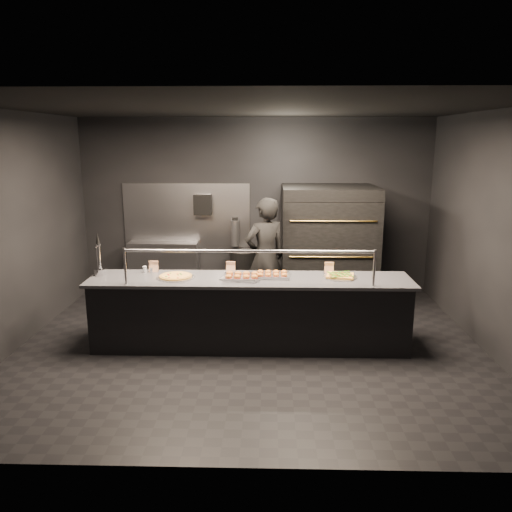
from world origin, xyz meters
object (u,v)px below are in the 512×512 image
pizza_oven (328,244)px  towel_dispenser (203,204)px  slider_tray_a (242,276)px  trash_bin (243,273)px  service_counter (250,312)px  beer_tap (99,263)px  slider_tray_b (272,275)px  fire_extinguisher (235,233)px  round_pizza (176,276)px  prep_shelf (164,267)px  worker (265,258)px  square_pizza (340,276)px

pizza_oven → towel_dispenser: pizza_oven is taller
slider_tray_a → pizza_oven: bearing=55.9°
slider_tray_a → trash_bin: size_ratio=0.72×
service_counter → beer_tap: 2.05m
slider_tray_b → beer_tap: bearing=179.7°
service_counter → trash_bin: size_ratio=5.24×
pizza_oven → towel_dispenser: (-2.10, 0.49, 0.58)m
fire_extinguisher → slider_tray_b: size_ratio=1.04×
pizza_oven → slider_tray_a: (-1.30, -1.92, -0.02)m
pizza_oven → slider_tray_a: pizza_oven is taller
round_pizza → towel_dispenser: bearing=88.8°
beer_tap → round_pizza: size_ratio=1.17×
prep_shelf → fire_extinguisher: fire_extinguisher is taller
pizza_oven → towel_dispenser: 2.23m
trash_bin → slider_tray_a: bearing=-87.4°
beer_tap → fire_extinguisher: bearing=55.3°
service_counter → fire_extinguisher: 2.50m
slider_tray_a → worker: worker is taller
towel_dispenser → trash_bin: bearing=-15.4°
pizza_oven → worker: (-1.02, -0.70, -0.06)m
worker → trash_bin: bearing=-95.8°
slider_tray_a → prep_shelf: bearing=122.7°
square_pizza → slider_tray_a: bearing=-175.9°
pizza_oven → trash_bin: (-1.40, 0.30, -0.58)m
service_counter → slider_tray_b: bearing=15.5°
slider_tray_a → square_pizza: 1.26m
prep_shelf → trash_bin: bearing=-5.0°
pizza_oven → beer_tap: (-3.15, -1.81, 0.11)m
towel_dispenser → trash_bin: 1.37m
round_pizza → beer_tap: bearing=175.2°
towel_dispenser → slider_tray_a: towel_dispenser is taller
slider_tray_b → trash_bin: 2.24m
fire_extinguisher → prep_shelf: bearing=-176.3°
beer_tap → slider_tray_a: 1.86m
towel_dispenser → beer_tap: bearing=-114.5°
fire_extinguisher → beer_tap: bearing=-124.7°
round_pizza → square_pizza: 2.10m
round_pizza → worker: size_ratio=0.26×
service_counter → fire_extinguisher: size_ratio=8.12×
service_counter → beer_tap: beer_tap is taller
slider_tray_b → square_pizza: (0.87, -0.01, -0.01)m
round_pizza → square_pizza: bearing=1.8°
pizza_oven → beer_tap: bearing=-150.1°
pizza_oven → round_pizza: 2.87m
trash_bin → slider_tray_b: bearing=-77.2°
fire_extinguisher → square_pizza: (1.50, -2.33, -0.12)m
slider_tray_b → worker: bearing=95.0°
round_pizza → slider_tray_a: 0.85m
round_pizza → slider_tray_b: bearing=3.3°
beer_tap → service_counter: bearing=-2.6°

